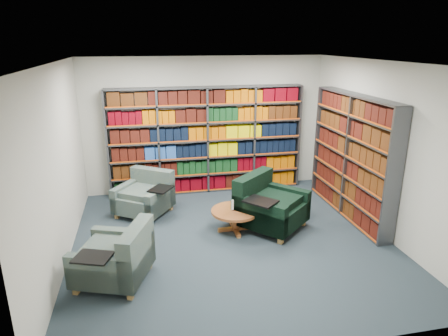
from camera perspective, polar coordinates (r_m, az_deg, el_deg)
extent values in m
cube|color=#1A232C|center=(6.58, 1.09, -10.37)|extent=(5.00, 5.00, 0.01)
cube|color=white|center=(5.80, 1.26, 14.87)|extent=(5.00, 5.00, 0.01)
cube|color=#B7B6A9|center=(8.43, -2.68, 6.17)|extent=(5.00, 0.01, 2.80)
cube|color=#B7B6A9|center=(3.81, 9.76, -9.08)|extent=(5.00, 0.01, 2.80)
cube|color=#B7B6A9|center=(6.02, -22.76, -0.05)|extent=(0.01, 5.00, 2.80)
cube|color=#B7B6A9|center=(7.02, 21.52, 2.53)|extent=(0.01, 5.00, 2.80)
cube|color=#47494F|center=(8.34, -2.46, 3.93)|extent=(4.00, 0.28, 2.20)
cube|color=silver|center=(8.46, -2.61, 4.14)|extent=(4.00, 0.02, 2.20)
cube|color=#D84C0A|center=(8.21, -2.31, 3.71)|extent=(4.00, 0.01, 2.20)
cube|color=black|center=(8.61, -2.38, -2.04)|extent=(3.88, 0.21, 0.29)
cube|color=#401E08|center=(8.49, -2.41, 0.29)|extent=(3.88, 0.21, 0.29)
cube|color=#360E08|center=(8.39, -2.45, 2.68)|extent=(3.88, 0.21, 0.29)
cube|color=#360E08|center=(8.30, -2.48, 5.12)|extent=(3.88, 0.21, 0.29)
cube|color=#56000A|center=(8.22, -2.51, 7.61)|extent=(3.88, 0.21, 0.29)
cube|color=#401E08|center=(8.17, -2.55, 10.14)|extent=(3.88, 0.21, 0.29)
cube|color=#47494F|center=(7.51, 17.77, 1.49)|extent=(0.28, 2.50, 2.20)
cube|color=silver|center=(7.57, 18.62, 1.54)|extent=(0.02, 2.50, 2.20)
cube|color=#D84C0A|center=(7.45, 16.89, 1.44)|extent=(0.02, 2.50, 2.20)
cube|color=#360E08|center=(7.81, 17.13, -5.01)|extent=(0.21, 2.38, 0.29)
cube|color=#360E08|center=(7.68, 17.38, -2.49)|extent=(0.21, 2.38, 0.29)
cube|color=#360E08|center=(7.56, 17.63, 0.12)|extent=(0.21, 2.38, 0.29)
cube|color=#360E08|center=(7.46, 17.89, 2.80)|extent=(0.21, 2.38, 0.29)
cube|color=#401E08|center=(7.38, 18.16, 5.55)|extent=(0.21, 2.38, 0.29)
cube|color=#360E08|center=(7.32, 18.44, 8.35)|extent=(0.21, 2.38, 0.29)
cube|color=#03203A|center=(7.56, -11.39, -4.70)|extent=(1.20, 1.20, 0.31)
cube|color=#03203A|center=(7.75, -10.11, -2.53)|extent=(0.82, 0.65, 0.69)
cube|color=#03203A|center=(7.73, -13.69, -3.74)|extent=(0.60, 0.79, 0.46)
cube|color=#03203A|center=(7.35, -9.04, -4.61)|extent=(0.60, 0.79, 0.46)
cube|color=black|center=(7.19, -9.01, -2.96)|extent=(0.51, 0.53, 0.02)
cube|color=olive|center=(7.58, -15.04, -6.61)|extent=(0.09, 0.09, 0.10)
cube|color=olive|center=(7.19, -10.47, -7.63)|extent=(0.09, 0.09, 0.10)
cube|color=olive|center=(8.10, -12.02, -4.74)|extent=(0.09, 0.09, 0.10)
cube|color=olive|center=(7.74, -7.64, -5.58)|extent=(0.09, 0.09, 0.10)
cube|color=black|center=(6.93, 6.81, -6.28)|extent=(1.40, 1.40, 0.35)
cube|color=black|center=(7.03, 4.14, -3.91)|extent=(0.88, 0.83, 0.79)
cube|color=black|center=(6.56, 5.02, -6.81)|extent=(0.78, 0.84, 0.53)
cube|color=black|center=(7.24, 8.48, -4.53)|extent=(0.78, 0.84, 0.53)
cube|color=black|center=(6.38, 5.25, -4.76)|extent=(0.60, 0.61, 0.03)
cube|color=olive|center=(6.54, 8.09, -10.16)|extent=(0.11, 0.11, 0.11)
cube|color=olive|center=(7.20, 11.21, -7.60)|extent=(0.11, 0.11, 0.11)
cube|color=olive|center=(6.91, 2.08, -8.37)|extent=(0.11, 0.11, 0.11)
cube|color=olive|center=(7.53, 5.59, -6.12)|extent=(0.11, 0.11, 0.11)
cube|color=#03203A|center=(5.68, -15.54, -12.98)|extent=(1.14, 1.14, 0.32)
cube|color=#03203A|center=(5.46, -12.32, -11.66)|extent=(0.49, 0.90, 0.71)
cube|color=#03203A|center=(5.94, -14.15, -10.54)|extent=(0.88, 0.44, 0.47)
cube|color=#03203A|center=(5.36, -17.23, -14.21)|extent=(0.88, 0.44, 0.47)
cube|color=black|center=(5.21, -18.23, -12.01)|extent=(0.52, 0.46, 0.02)
cube|color=olive|center=(6.21, -17.18, -12.51)|extent=(0.09, 0.09, 0.10)
cube|color=olive|center=(5.67, -20.38, -16.05)|extent=(0.09, 0.09, 0.10)
cube|color=olive|center=(5.95, -10.64, -13.39)|extent=(0.09, 0.09, 0.10)
cube|color=olive|center=(5.39, -13.22, -17.29)|extent=(0.09, 0.09, 0.10)
cylinder|color=#955329|center=(6.74, 1.58, -6.20)|extent=(0.81, 0.81, 0.04)
cylinder|color=#955329|center=(6.82, 1.57, -7.57)|extent=(0.11, 0.11, 0.32)
cube|color=#955329|center=(6.88, 1.56, -8.65)|extent=(0.58, 0.07, 0.05)
cube|color=#955329|center=(6.88, 1.56, -8.65)|extent=(0.07, 0.58, 0.05)
cube|color=black|center=(6.73, 1.58, -5.99)|extent=(0.09, 0.04, 0.01)
cube|color=white|center=(6.70, 1.59, -5.25)|extent=(0.13, 0.01, 0.18)
cube|color=#145926|center=(6.70, 1.58, -5.23)|extent=(0.14, 0.00, 0.19)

